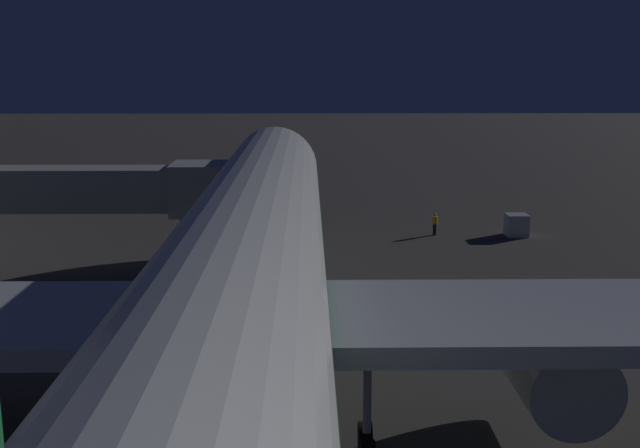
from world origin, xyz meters
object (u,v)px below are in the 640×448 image
object	(u,v)px
ground_crew_under_port_wing	(435,223)
traffic_cone_nose_starboard	(247,239)
baggage_container_near_belt	(517,225)
jet_bridge	(74,189)
airliner_at_gate	(242,284)
traffic_cone_nose_port	(307,239)

from	to	relation	value
ground_crew_under_port_wing	traffic_cone_nose_starboard	bearing A→B (deg)	9.03
baggage_container_near_belt	traffic_cone_nose_starboard	size ratio (longest dim) A/B	3.03
baggage_container_near_belt	jet_bridge	bearing A→B (deg)	22.78
jet_bridge	traffic_cone_nose_starboard	size ratio (longest dim) A/B	38.66
baggage_container_near_belt	ground_crew_under_port_wing	world-z (taller)	ground_crew_under_port_wing
baggage_container_near_belt	traffic_cone_nose_starboard	distance (m)	20.50
jet_bridge	ground_crew_under_port_wing	world-z (taller)	jet_bridge
baggage_container_near_belt	airliner_at_gate	bearing A→B (deg)	60.18
airliner_at_gate	jet_bridge	distance (m)	22.44
airliner_at_gate	traffic_cone_nose_starboard	size ratio (longest dim) A/B	112.27
jet_bridge	baggage_container_near_belt	xyz separation A→B (m)	(-29.66, -12.46, -4.90)
baggage_container_near_belt	traffic_cone_nose_port	distance (m)	16.13
airliner_at_gate	traffic_cone_nose_starboard	world-z (taller)	airliner_at_gate
ground_crew_under_port_wing	traffic_cone_nose_starboard	distance (m)	14.38
jet_bridge	baggage_container_near_belt	distance (m)	32.54
ground_crew_under_port_wing	traffic_cone_nose_starboard	xyz separation A→B (m)	(14.19, 2.25, -0.68)
ground_crew_under_port_wing	traffic_cone_nose_port	size ratio (longest dim) A/B	3.15
baggage_container_near_belt	ground_crew_under_port_wing	size ratio (longest dim) A/B	0.96
baggage_container_near_belt	traffic_cone_nose_starboard	world-z (taller)	baggage_container_near_belt
airliner_at_gate	jet_bridge	xyz separation A→B (m)	(11.46, -19.29, 0.15)
traffic_cone_nose_port	traffic_cone_nose_starboard	world-z (taller)	same
baggage_container_near_belt	traffic_cone_nose_port	bearing A→B (deg)	6.94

